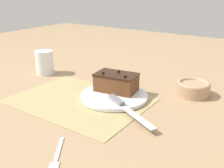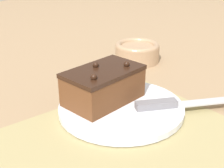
{
  "view_description": "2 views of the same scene",
  "coord_description": "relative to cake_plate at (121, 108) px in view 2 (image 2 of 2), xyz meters",
  "views": [
    {
      "loc": [
        -0.57,
        0.63,
        0.38
      ],
      "look_at": [
        -0.08,
        -0.09,
        0.05
      ],
      "focal_mm": 42.0,
      "sensor_mm": 36.0,
      "label": 1
    },
    {
      "loc": [
        0.25,
        0.31,
        0.3
      ],
      "look_at": [
        -0.08,
        -0.1,
        0.05
      ],
      "focal_mm": 50.0,
      "sensor_mm": 36.0,
      "label": 2
    }
  ],
  "objects": [
    {
      "name": "chocolate_cake",
      "position": [
        0.01,
        -0.04,
        0.04
      ],
      "size": [
        0.16,
        0.11,
        0.08
      ],
      "rotation": [
        0.0,
        0.0,
        0.14
      ],
      "color": "brown",
      "rests_on": "cake_plate"
    },
    {
      "name": "cake_plate",
      "position": [
        0.0,
        0.0,
        0.0
      ],
      "size": [
        0.24,
        0.24,
        0.01
      ],
      "color": "white",
      "rests_on": "placemat_woven"
    },
    {
      "name": "ground_plane",
      "position": [
        0.09,
        0.08,
        -0.01
      ],
      "size": [
        3.0,
        3.0,
        0.0
      ],
      "primitive_type": "plane",
      "color": "#9E7F5B"
    },
    {
      "name": "placemat_woven",
      "position": [
        0.09,
        0.08,
        -0.01
      ],
      "size": [
        0.46,
        0.34,
        0.0
      ],
      "primitive_type": "cube",
      "color": "tan",
      "rests_on": "ground_plane"
    },
    {
      "name": "serving_knife",
      "position": [
        -0.08,
        0.07,
        0.01
      ],
      "size": [
        0.23,
        0.13,
        0.01
      ],
      "rotation": [
        0.0,
        0.0,
        1.1
      ],
      "color": "slate",
      "rests_on": "cake_plate"
    },
    {
      "name": "small_bowl",
      "position": [
        -0.22,
        -0.19,
        0.02
      ],
      "size": [
        0.12,
        0.12,
        0.05
      ],
      "color": "tan",
      "rests_on": "ground_plane"
    }
  ]
}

